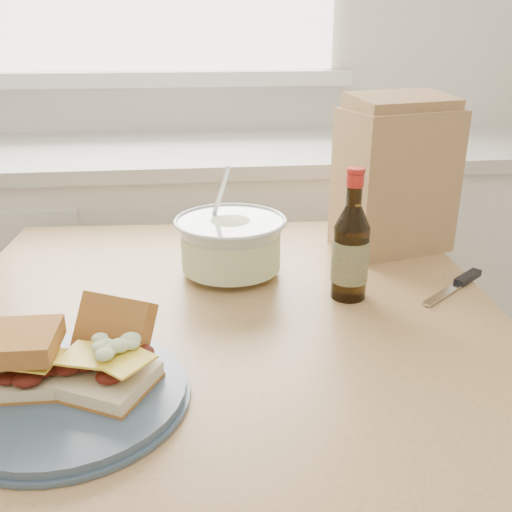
{
  "coord_description": "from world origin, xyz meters",
  "views": [
    {
      "loc": [
        0.08,
        -0.12,
        1.29
      ],
      "look_at": [
        0.2,
        0.83,
        0.9
      ],
      "focal_mm": 40.0,
      "sensor_mm": 36.0,
      "label": 1
    }
  ],
  "objects": [
    {
      "name": "coleslaw_bowl",
      "position": [
        0.16,
        0.94,
        0.88
      ],
      "size": [
        0.22,
        0.22,
        0.22
      ],
      "color": "silver",
      "rests_on": "dining_table"
    },
    {
      "name": "cabinet_run",
      "position": [
        -0.0,
        1.7,
        0.47
      ],
      "size": [
        2.5,
        0.64,
        0.94
      ],
      "color": "white",
      "rests_on": "ground"
    },
    {
      "name": "knife",
      "position": [
        0.6,
        0.83,
        0.83
      ],
      "size": [
        0.17,
        0.14,
        0.01
      ],
      "rotation": [
        0.0,
        0.0,
        0.66
      ],
      "color": "silver",
      "rests_on": "dining_table"
    },
    {
      "name": "dining_table",
      "position": [
        0.13,
        0.77,
        0.7
      ],
      "size": [
        1.04,
        1.04,
        0.82
      ],
      "rotation": [
        0.0,
        0.0,
        -0.06
      ],
      "color": "tan",
      "rests_on": "ground"
    },
    {
      "name": "plate",
      "position": [
        -0.09,
        0.54,
        0.83
      ],
      "size": [
        0.31,
        0.31,
        0.02
      ],
      "primitive_type": "cylinder",
      "color": "#405367",
      "rests_on": "dining_table"
    },
    {
      "name": "sandwich_right",
      "position": [
        -0.04,
        0.56,
        0.88
      ],
      "size": [
        0.15,
        0.2,
        0.1
      ],
      "rotation": [
        0.0,
        0.0,
        -0.49
      ],
      "color": "beige",
      "rests_on": "plate"
    },
    {
      "name": "wall_back",
      "position": [
        0.0,
        2.0,
        1.35
      ],
      "size": [
        4.0,
        0.02,
        2.7
      ],
      "primitive_type": "cube",
      "color": "silver",
      "rests_on": "ground"
    },
    {
      "name": "beer_bottle",
      "position": [
        0.36,
        0.81,
        0.91
      ],
      "size": [
        0.07,
        0.07,
        0.24
      ],
      "rotation": [
        0.0,
        0.0,
        -0.02
      ],
      "color": "black",
      "rests_on": "dining_table"
    },
    {
      "name": "paper_bag",
      "position": [
        0.53,
        1.05,
        0.98
      ],
      "size": [
        0.27,
        0.21,
        0.31
      ],
      "primitive_type": "cube",
      "rotation": [
        0.0,
        0.0,
        0.26
      ],
      "color": "#A57C4F",
      "rests_on": "dining_table"
    },
    {
      "name": "sandwich_left",
      "position": [
        -0.15,
        0.56,
        0.88
      ],
      "size": [
        0.11,
        0.1,
        0.08
      ],
      "rotation": [
        0.0,
        0.0,
        -0.03
      ],
      "color": "beige",
      "rests_on": "plate"
    }
  ]
}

